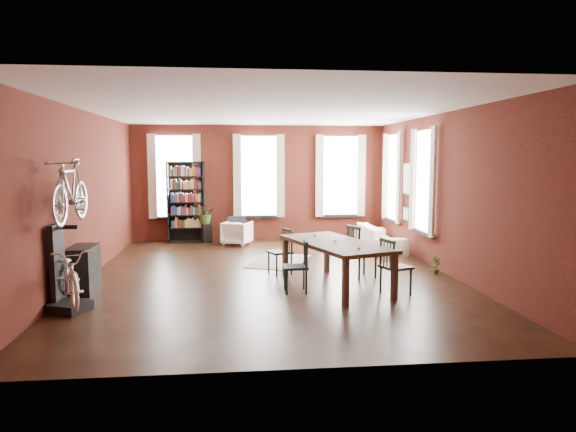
{
  "coord_description": "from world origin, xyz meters",
  "views": [
    {
      "loc": [
        -0.69,
        -9.85,
        2.3
      ],
      "look_at": [
        0.41,
        0.6,
        1.11
      ],
      "focal_mm": 32.0,
      "sensor_mm": 36.0,
      "label": 1
    }
  ],
  "objects": [
    {
      "name": "plant_by_sofa",
      "position": [
        2.76,
        3.61,
        0.13
      ],
      "size": [
        0.36,
        0.6,
        0.26
      ],
      "primitive_type": "imported",
      "rotation": [
        0.0,
        0.0,
        -0.06
      ],
      "color": "#355D25",
      "rests_on": "ground"
    },
    {
      "name": "bicycle_hung",
      "position": [
        -3.15,
        -1.8,
        2.13
      ],
      "size": [
        0.47,
        1.0,
        1.66
      ],
      "primitive_type": "imported",
      "color": "#A5A8AD",
      "rests_on": "bike_wall_rack"
    },
    {
      "name": "plant_stand",
      "position": [
        -1.46,
        4.18,
        0.26
      ],
      "size": [
        0.33,
        0.33,
        0.51
      ],
      "primitive_type": "cube",
      "rotation": [
        0.0,
        0.0,
        0.38
      ],
      "color": "black",
      "rests_on": "ground"
    },
    {
      "name": "plant_on_stand",
      "position": [
        -1.47,
        4.19,
        0.74
      ],
      "size": [
        0.68,
        0.72,
        0.46
      ],
      "primitive_type": "imported",
      "rotation": [
        0.0,
        0.0,
        0.3
      ],
      "color": "#365C24",
      "rests_on": "plant_stand"
    },
    {
      "name": "striped_rug",
      "position": [
        0.29,
        1.37,
        0.01
      ],
      "size": [
        1.67,
        2.04,
        0.01
      ],
      "primitive_type": "cube",
      "rotation": [
        0.0,
        0.0,
        -0.38
      ],
      "color": "black",
      "rests_on": "ground"
    },
    {
      "name": "dining_chair_a",
      "position": [
        0.34,
        -1.27,
        0.44
      ],
      "size": [
        0.42,
        0.42,
        0.89
      ],
      "primitive_type": "cube",
      "rotation": [
        0.0,
        0.0,
        -1.58
      ],
      "color": "#173332",
      "rests_on": "ground"
    },
    {
      "name": "plant_small",
      "position": [
        3.29,
        -0.2,
        0.07
      ],
      "size": [
        0.29,
        0.4,
        0.13
      ],
      "primitive_type": "imported",
      "rotation": [
        0.0,
        0.0,
        0.3
      ],
      "color": "#346227",
      "rests_on": "ground"
    },
    {
      "name": "bicycle_floor",
      "position": [
        -3.15,
        -2.04,
        0.95
      ],
      "size": [
        0.86,
        1.0,
        1.61
      ],
      "primitive_type": "imported",
      "rotation": [
        0.0,
        0.0,
        0.42
      ],
      "color": "silver",
      "rests_on": "bike_trainer"
    },
    {
      "name": "dining_chair_d",
      "position": [
        1.75,
        -0.32,
        0.51
      ],
      "size": [
        0.6,
        0.6,
        1.01
      ],
      "primitive_type": "cube",
      "rotation": [
        0.0,
        0.0,
        1.94
      ],
      "color": "#163132",
      "rests_on": "ground"
    },
    {
      "name": "room",
      "position": [
        0.25,
        0.62,
        2.14
      ],
      "size": [
        9.0,
        9.04,
        3.22
      ],
      "color": "black",
      "rests_on": "ground"
    },
    {
      "name": "bookshelf",
      "position": [
        -2.0,
        4.3,
        1.1
      ],
      "size": [
        1.0,
        0.32,
        2.2
      ],
      "primitive_type": "cube",
      "color": "black",
      "rests_on": "ground"
    },
    {
      "name": "dining_chair_b",
      "position": [
        0.2,
        0.15,
        0.44
      ],
      "size": [
        0.54,
        0.54,
        0.89
      ],
      "primitive_type": "cube",
      "rotation": [
        0.0,
        0.0,
        -1.15
      ],
      "color": "#1C2E1B",
      "rests_on": "ground"
    },
    {
      "name": "bike_trainer",
      "position": [
        -3.18,
        -2.04,
        0.07
      ],
      "size": [
        0.65,
        0.65,
        0.14
      ],
      "primitive_type": "cube",
      "rotation": [
        0.0,
        0.0,
        -0.41
      ],
      "color": "black",
      "rests_on": "ground"
    },
    {
      "name": "bike_wall_rack",
      "position": [
        -3.4,
        -1.8,
        0.65
      ],
      "size": [
        0.16,
        0.6,
        1.3
      ],
      "primitive_type": "cube",
      "color": "black",
      "rests_on": "ground"
    },
    {
      "name": "dining_chair_c",
      "position": [
        2.01,
        -1.58,
        0.47
      ],
      "size": [
        0.56,
        0.56,
        0.95
      ],
      "primitive_type": "cube",
      "rotation": [
        0.0,
        0.0,
        1.92
      ],
      "color": "#1E2F1B",
      "rests_on": "ground"
    },
    {
      "name": "dining_table",
      "position": [
        1.08,
        -1.02,
        0.41
      ],
      "size": [
        1.82,
        2.63,
        0.82
      ],
      "primitive_type": "cube",
      "rotation": [
        0.0,
        0.0,
        0.33
      ],
      "color": "brown",
      "rests_on": "ground"
    },
    {
      "name": "console_table",
      "position": [
        -3.28,
        -0.9,
        0.4
      ],
      "size": [
        0.4,
        0.8,
        0.8
      ],
      "primitive_type": "cube",
      "color": "black",
      "rests_on": "ground"
    },
    {
      "name": "cream_sofa",
      "position": [
        2.95,
        2.6,
        0.41
      ],
      "size": [
        0.61,
        2.08,
        0.81
      ],
      "primitive_type": "imported",
      "rotation": [
        0.0,
        0.0,
        1.57
      ],
      "color": "beige",
      "rests_on": "ground"
    },
    {
      "name": "white_armchair",
      "position": [
        -0.63,
        3.7,
        0.35
      ],
      "size": [
        0.86,
        0.84,
        0.69
      ],
      "primitive_type": "imported",
      "rotation": [
        0.0,
        0.0,
        2.74
      ],
      "color": "white",
      "rests_on": "ground"
    }
  ]
}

